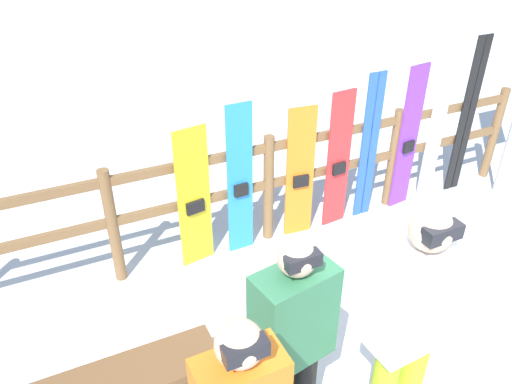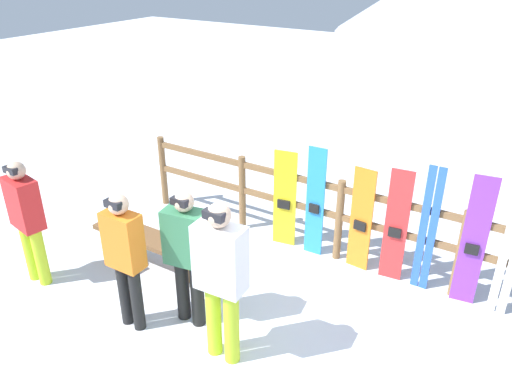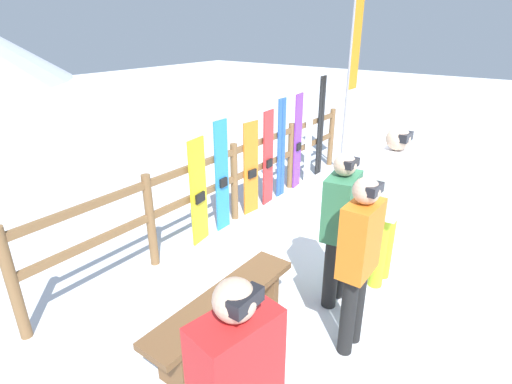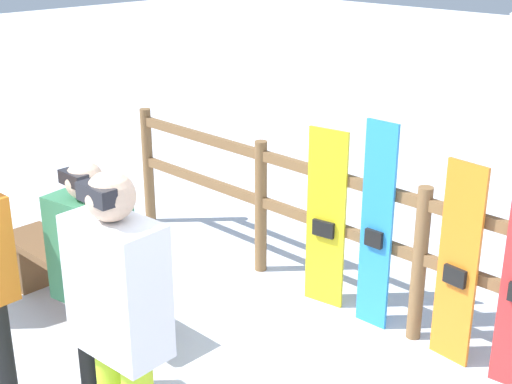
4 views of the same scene
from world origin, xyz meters
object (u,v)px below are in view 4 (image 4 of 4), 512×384
Objects in this scene: snowboard_blue at (376,228)px; person_plaid_green at (93,278)px; person_white at (120,320)px; snowboard_orange at (458,266)px; bench at (76,272)px; snowboard_yellow at (326,220)px.

person_plaid_green is at bearing -105.11° from snowboard_blue.
snowboard_orange is (0.54, 2.17, -0.31)m from person_white.
bench is at bearing -138.74° from snowboard_blue.
snowboard_orange reaches higher than snowboard_yellow.
person_white reaches higher than snowboard_blue.
snowboard_yellow is at bearing 103.72° from person_white.
person_white is 2.26m from snowboard_orange.
person_white is at bearing -22.26° from person_plaid_green.
snowboard_blue is (1.60, 1.41, 0.40)m from bench.
person_white is at bearing -103.98° from snowboard_orange.
bench is at bearing -147.78° from snowboard_orange.
snowboard_yellow is (-0.53, 2.17, -0.31)m from person_white.
snowboard_orange is (0.63, -0.00, -0.07)m from snowboard_blue.
person_white is 1.26× the size of snowboard_yellow.
bench is at bearing -129.51° from snowboard_yellow.
bench is 0.93× the size of person_white.
snowboard_blue is (0.44, 0.00, 0.07)m from snowboard_yellow.
snowboard_blue is 0.63m from snowboard_orange.
person_plaid_green is (-0.61, 0.25, -0.09)m from person_white.
person_white is 1.25× the size of snowboard_orange.
bench is 2.66m from snowboard_orange.
snowboard_blue is (0.52, 1.92, -0.15)m from person_plaid_green.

